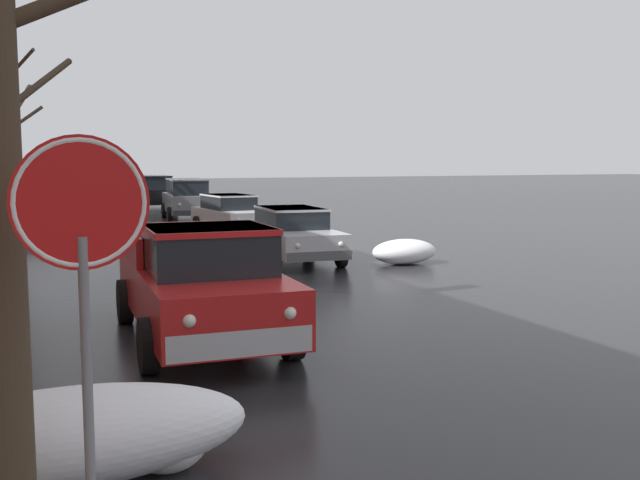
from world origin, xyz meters
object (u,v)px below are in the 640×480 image
bare_tree_mid_block (5,124)px  sedan_silver_parked_kerbside_close (292,233)px  bare_tree_far_down_block (7,126)px  pickup_truck_red_approaching_near_lane (201,282)px  sedan_white_parked_kerbside_mid (230,213)px  stop_sign_at_corner (82,248)px  suv_black_queued_behind_truck (154,191)px  suv_grey_parked_far_down_block (187,197)px

bare_tree_mid_block → sedan_silver_parked_kerbside_close: size_ratio=1.49×
bare_tree_far_down_block → pickup_truck_red_approaching_near_lane: bearing=-81.8°
bare_tree_far_down_block → sedan_white_parked_kerbside_mid: size_ratio=1.70×
pickup_truck_red_approaching_near_lane → sedan_silver_parked_kerbside_close: 8.52m
bare_tree_far_down_block → stop_sign_at_corner: bearing=-88.8°
bare_tree_far_down_block → stop_sign_at_corner: (0.51, -24.36, -1.69)m
suv_black_queued_behind_truck → pickup_truck_red_approaching_near_lane: bearing=-98.6°
bare_tree_far_down_block → sedan_white_parked_kerbside_mid: (7.27, -3.34, -3.12)m
pickup_truck_red_approaching_near_lane → stop_sign_at_corner: (-2.12, -6.13, 1.30)m
pickup_truck_red_approaching_near_lane → sedan_silver_parked_kerbside_close: pickup_truck_red_approaching_near_lane is taller
suv_grey_parked_far_down_block → stop_sign_at_corner: bearing=-103.5°
bare_tree_far_down_block → stop_sign_at_corner: 24.42m
bare_tree_far_down_block → pickup_truck_red_approaching_near_lane: 18.66m
pickup_truck_red_approaching_near_lane → suv_grey_parked_far_down_block: suv_grey_parked_far_down_block is taller
sedan_white_parked_kerbside_mid → suv_grey_parked_far_down_block: (-0.04, 6.91, 0.24)m
bare_tree_mid_block → bare_tree_far_down_block: size_ratio=0.90×
sedan_white_parked_kerbside_mid → stop_sign_at_corner: stop_sign_at_corner is taller
bare_tree_mid_block → pickup_truck_red_approaching_near_lane: bearing=-76.1°
pickup_truck_red_approaching_near_lane → sedan_silver_parked_kerbside_close: size_ratio=1.16×
pickup_truck_red_approaching_near_lane → sedan_white_parked_kerbside_mid: bearing=72.7°
bare_tree_far_down_block → sedan_silver_parked_kerbside_close: bare_tree_far_down_block is taller
bare_tree_far_down_block → suv_grey_parked_far_down_block: 8.57m
sedan_white_parked_kerbside_mid → suv_black_queued_behind_truck: bearing=90.8°
suv_black_queued_behind_truck → sedan_silver_parked_kerbside_close: bearing=-90.5°
bare_tree_far_down_block → sedan_white_parked_kerbside_mid: bearing=-24.7°
pickup_truck_red_approaching_near_lane → suv_grey_parked_far_down_block: (4.60, 21.80, 0.11)m
suv_grey_parked_far_down_block → suv_black_queued_behind_truck: 7.46m
sedan_white_parked_kerbside_mid → stop_sign_at_corner: 22.13m
bare_tree_far_down_block → suv_grey_parked_far_down_block: (7.23, 3.57, -2.89)m
suv_black_queued_behind_truck → stop_sign_at_corner: size_ratio=1.57×
bare_tree_mid_block → sedan_white_parked_kerbside_mid: 8.89m
sedan_white_parked_kerbside_mid → pickup_truck_red_approaching_near_lane: bearing=-107.3°
bare_tree_far_down_block → sedan_silver_parked_kerbside_close: bearing=-57.7°
bare_tree_far_down_block → pickup_truck_red_approaching_near_lane: bare_tree_far_down_block is taller
pickup_truck_red_approaching_near_lane → bare_tree_far_down_block: bearing=98.2°
sedan_silver_parked_kerbside_close → suv_black_queued_behind_truck: 21.86m
stop_sign_at_corner → bare_tree_far_down_block: bearing=91.2°
sedan_silver_parked_kerbside_close → sedan_white_parked_kerbside_mid: (0.41, 7.49, -0.00)m
bare_tree_mid_block → stop_sign_at_corner: size_ratio=2.37×
sedan_white_parked_kerbside_mid → suv_grey_parked_far_down_block: suv_grey_parked_far_down_block is taller
sedan_silver_parked_kerbside_close → sedan_white_parked_kerbside_mid: size_ratio=1.03×
bare_tree_far_down_block → suv_black_queued_behind_truck: size_ratio=1.66×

